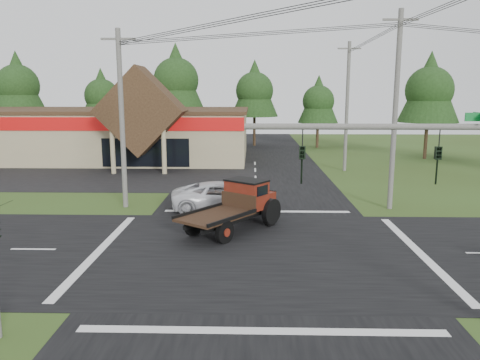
{
  "coord_description": "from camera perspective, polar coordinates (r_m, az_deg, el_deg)",
  "views": [
    {
      "loc": [
        -0.31,
        -19.58,
        6.85
      ],
      "look_at": [
        -0.94,
        5.34,
        2.2
      ],
      "focal_mm": 35.0,
      "sensor_mm": 36.0,
      "label": 1
    }
  ],
  "objects": [
    {
      "name": "road_ns",
      "position": [
        20.75,
        2.26,
        -8.69
      ],
      "size": [
        12.0,
        120.0,
        0.02
      ],
      "primitive_type": "cube",
      "color": "black",
      "rests_on": "ground"
    },
    {
      "name": "tree_row_d",
      "position": [
        61.59,
        1.79,
        11.04
      ],
      "size": [
        6.16,
        6.16,
        11.11
      ],
      "color": "#332316",
      "rests_on": "ground"
    },
    {
      "name": "ground",
      "position": [
        20.75,
        2.26,
        -8.72
      ],
      "size": [
        120.0,
        120.0,
        0.0
      ],
      "primitive_type": "plane",
      "color": "#334619",
      "rests_on": "ground"
    },
    {
      "name": "utility_pole_ne",
      "position": [
        28.82,
        18.41,
        8.12
      ],
      "size": [
        2.0,
        0.3,
        11.5
      ],
      "color": "#595651",
      "rests_on": "ground"
    },
    {
      "name": "utility_pole_n",
      "position": [
        42.42,
        12.91,
        8.8
      ],
      "size": [
        2.0,
        0.3,
        11.2
      ],
      "color": "#595651",
      "rests_on": "ground"
    },
    {
      "name": "road_ew",
      "position": [
        20.75,
        2.26,
        -8.69
      ],
      "size": [
        120.0,
        12.0,
        0.02
      ],
      "primitive_type": "cube",
      "color": "black",
      "rests_on": "ground"
    },
    {
      "name": "white_pickup",
      "position": [
        27.66,
        -2.12,
        -2.01
      ],
      "size": [
        6.28,
        3.44,
        1.67
      ],
      "primitive_type": "imported",
      "rotation": [
        0.0,
        0.0,
        1.69
      ],
      "color": "silver",
      "rests_on": "ground"
    },
    {
      "name": "tree_row_a",
      "position": [
        66.58,
        -25.48,
        10.59
      ],
      "size": [
        6.72,
        6.72,
        12.12
      ],
      "color": "#332316",
      "rests_on": "ground"
    },
    {
      "name": "tree_row_b",
      "position": [
        64.66,
        -16.52,
        10.0
      ],
      "size": [
        5.6,
        5.6,
        10.1
      ],
      "color": "#332316",
      "rests_on": "ground"
    },
    {
      "name": "parking_apron",
      "position": [
        41.51,
        -17.82,
        0.57
      ],
      "size": [
        28.0,
        14.0,
        0.02
      ],
      "primitive_type": "cube",
      "color": "black",
      "rests_on": "ground"
    },
    {
      "name": "tree_side_ne",
      "position": [
        52.86,
        22.11,
        10.37
      ],
      "size": [
        6.16,
        6.16,
        11.11
      ],
      "color": "#332316",
      "rests_on": "ground"
    },
    {
      "name": "tree_row_c",
      "position": [
        61.38,
        -7.8,
        12.21
      ],
      "size": [
        7.28,
        7.28,
        13.13
      ],
      "color": "#332316",
      "rests_on": "ground"
    },
    {
      "name": "antique_flatbed_truck",
      "position": [
        23.37,
        -0.98,
        -3.29
      ],
      "size": [
        5.42,
        6.18,
        2.51
      ],
      "primitive_type": null,
      "rotation": [
        0.0,
        0.0,
        -0.64
      ],
      "color": "#571A0C",
      "rests_on": "ground"
    },
    {
      "name": "utility_pole_nw",
      "position": [
        28.68,
        -14.22,
        7.32
      ],
      "size": [
        2.0,
        0.3,
        10.5
      ],
      "color": "#595651",
      "rests_on": "ground"
    },
    {
      "name": "tree_row_e",
      "position": [
        60.17,
        9.54,
        9.64
      ],
      "size": [
        5.04,
        5.04,
        9.09
      ],
      "color": "#332316",
      "rests_on": "ground"
    },
    {
      "name": "cvs_building",
      "position": [
        51.67,
        -15.95,
        5.64
      ],
      "size": [
        30.4,
        18.2,
        9.19
      ],
      "color": "tan",
      "rests_on": "ground"
    }
  ]
}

